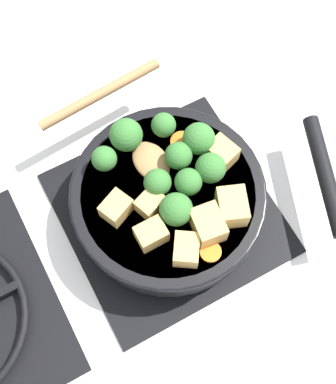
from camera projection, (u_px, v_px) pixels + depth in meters
ground_plane at (168, 213)px, 0.84m from camera, size 2.40×2.40×0.00m
front_burner_grate at (168, 210)px, 0.82m from camera, size 0.31×0.31×0.03m
skillet_pan at (170, 199)px, 0.78m from camera, size 0.32×0.40×0.06m
wooden_spoon at (122, 125)px, 0.79m from camera, size 0.19×0.20×0.02m
tofu_cube_center_large at (116, 208)px, 0.73m from camera, size 0.04×0.05×0.03m
tofu_cube_near_handle at (150, 204)px, 0.73m from camera, size 0.04×0.04×0.03m
tofu_cube_east_chunk at (232, 207)px, 0.72m from camera, size 0.06×0.05×0.04m
tofu_cube_west_chunk at (208, 225)px, 0.72m from camera, size 0.05×0.04×0.04m
tofu_cube_back_piece at (186, 250)px, 0.71m from camera, size 0.05×0.05×0.03m
tofu_cube_front_piece at (151, 234)px, 0.71m from camera, size 0.03×0.04×0.03m
tofu_cube_mid_small at (222, 153)px, 0.76m from camera, size 0.05×0.04×0.03m
broccoli_floret_near_spoon at (211, 168)px, 0.74m from camera, size 0.04×0.04×0.05m
broccoli_floret_center_top at (104, 159)px, 0.75m from camera, size 0.04×0.04×0.04m
broccoli_floret_east_rim at (199, 139)px, 0.75m from camera, size 0.05×0.05×0.05m
broccoli_floret_west_rim at (176, 210)px, 0.71m from camera, size 0.05×0.05×0.05m
broccoli_floret_north_edge at (188, 182)px, 0.73m from camera, size 0.04×0.04×0.05m
broccoli_floret_south_cluster at (157, 183)px, 0.73m from camera, size 0.04×0.04×0.05m
broccoli_floret_mid_floret at (178, 156)px, 0.75m from camera, size 0.04×0.04×0.05m
broccoli_floret_small_inner at (164, 125)px, 0.77m from camera, size 0.04×0.04×0.04m
broccoli_floret_tall_stem at (126, 135)px, 0.75m from camera, size 0.05×0.05×0.05m
carrot_slice_orange_thin at (211, 252)px, 0.72m from camera, size 0.03×0.03×0.01m
carrot_slice_near_center at (182, 142)px, 0.78m from camera, size 0.03×0.03×0.01m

